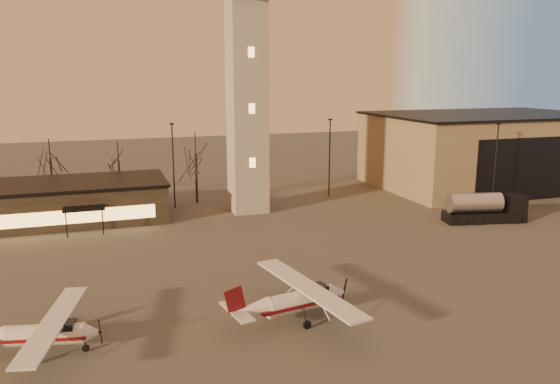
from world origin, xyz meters
name	(u,v)px	position (x,y,z in m)	size (l,w,h in m)	color
ground	(367,315)	(0.00, 0.00, 0.00)	(220.00, 220.00, 0.00)	#484542
control_tower	(247,68)	(0.00, 30.00, 16.33)	(6.80, 6.80, 32.60)	gray
hangar	(484,150)	(36.00, 33.98, 5.15)	(30.60, 20.60, 10.30)	#958161
terminal	(46,203)	(-21.99, 31.98, 2.16)	(25.40, 12.20, 4.30)	black
light_poles	(250,164)	(0.50, 31.00, 5.41)	(58.50, 12.25, 10.14)	black
tree_row	(121,155)	(-13.70, 39.16, 5.94)	(37.20, 9.20, 8.80)	black
cessna_front	(303,304)	(-4.28, 0.77, 1.10)	(9.26, 11.66, 3.20)	silver
cessna_rear	(48,338)	(-19.62, 1.19, 0.97)	(8.19, 10.29, 2.83)	silver
fuel_truck	(484,210)	(22.97, 17.21, 1.27)	(9.01, 4.25, 3.22)	black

